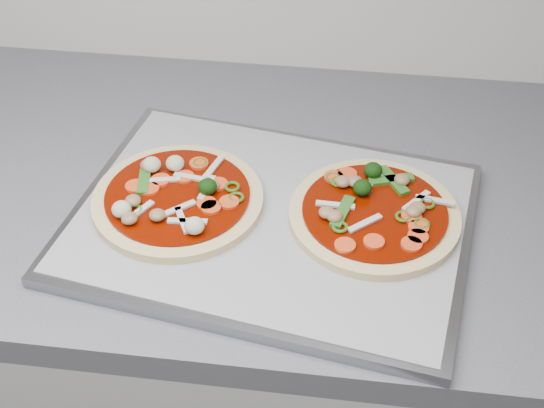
# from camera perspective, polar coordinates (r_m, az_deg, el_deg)

# --- Properties ---
(baking_tray) EXTENTS (0.54, 0.43, 0.02)m
(baking_tray) POSITION_cam_1_polar(r_m,az_deg,el_deg) (0.94, -0.14, -1.38)
(baking_tray) COLOR gray
(baking_tray) RESTS_ON countertop
(parchment) EXTENTS (0.52, 0.41, 0.00)m
(parchment) POSITION_cam_1_polar(r_m,az_deg,el_deg) (0.94, -0.14, -0.98)
(parchment) COLOR #9A999F
(parchment) RESTS_ON baking_tray
(pizza_left) EXTENTS (0.25, 0.25, 0.04)m
(pizza_left) POSITION_cam_1_polar(r_m,az_deg,el_deg) (0.96, -7.17, 0.47)
(pizza_left) COLOR #DFC089
(pizza_left) RESTS_ON parchment
(pizza_right) EXTENTS (0.29, 0.29, 0.04)m
(pizza_right) POSITION_cam_1_polar(r_m,az_deg,el_deg) (0.94, 7.71, -0.62)
(pizza_right) COLOR #DFC089
(pizza_right) RESTS_ON parchment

